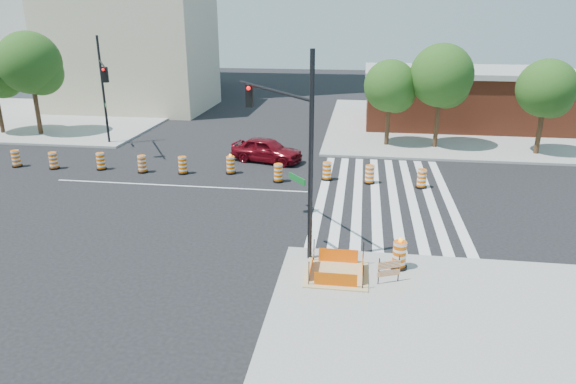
{
  "coord_description": "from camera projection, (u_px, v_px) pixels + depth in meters",
  "views": [
    {
      "loc": [
        9.6,
        -25.14,
        8.91
      ],
      "look_at": [
        6.55,
        -4.09,
        1.4
      ],
      "focal_mm": 32.0,
      "sensor_mm": 36.0,
      "label": 1
    }
  ],
  "objects": [
    {
      "name": "brick_storefront",
      "position": [
        467.0,
        98.0,
        41.33
      ],
      "size": [
        16.5,
        8.5,
        4.6
      ],
      "color": "brown",
      "rests_on": "ground"
    },
    {
      "name": "sidewalk_ne",
      "position": [
        464.0,
        125.0,
        42.07
      ],
      "size": [
        22.0,
        22.0,
        0.15
      ],
      "primitive_type": "cube",
      "color": "gray",
      "rests_on": "ground"
    },
    {
      "name": "median_drum_5",
      "position": [
        231.0,
        165.0,
        29.66
      ],
      "size": [
        0.6,
        0.6,
        1.18
      ],
      "color": "black",
      "rests_on": "ground"
    },
    {
      "name": "crosswalk_east",
      "position": [
        384.0,
        195.0,
        26.25
      ],
      "size": [
        6.75,
        13.5,
        0.01
      ],
      "color": "silver",
      "rests_on": "ground"
    },
    {
      "name": "median_drum_8",
      "position": [
        370.0,
        175.0,
        27.95
      ],
      "size": [
        0.6,
        0.6,
        1.02
      ],
      "color": "black",
      "rests_on": "ground"
    },
    {
      "name": "beige_midrise",
      "position": [
        133.0,
        55.0,
        48.21
      ],
      "size": [
        14.0,
        10.0,
        10.0
      ],
      "primitive_type": "cube",
      "color": "#C2B794",
      "rests_on": "ground"
    },
    {
      "name": "tree_north_c",
      "position": [
        390.0,
        89.0,
        34.54
      ],
      "size": [
        3.5,
        3.49,
        5.93
      ],
      "color": "#382314",
      "rests_on": "ground"
    },
    {
      "name": "barricade",
      "position": [
        389.0,
        269.0,
        17.35
      ],
      "size": [
        0.77,
        0.36,
        0.97
      ],
      "rotation": [
        0.0,
        0.0,
        0.4
      ],
      "color": "#E45B04",
      "rests_on": "ground"
    },
    {
      "name": "median_drum_9",
      "position": [
        422.0,
        179.0,
        27.24
      ],
      "size": [
        0.6,
        0.6,
        1.02
      ],
      "color": "black",
      "rests_on": "ground"
    },
    {
      "name": "tree_north_d",
      "position": [
        442.0,
        79.0,
        33.68
      ],
      "size": [
        4.13,
        4.13,
        7.01
      ],
      "color": "#382314",
      "rests_on": "ground"
    },
    {
      "name": "ground",
      "position": [
        179.0,
        186.0,
        27.72
      ],
      "size": [
        120.0,
        120.0,
        0.0
      ],
      "primitive_type": "plane",
      "color": "black",
      "rests_on": "ground"
    },
    {
      "name": "lane_centerline",
      "position": [
        179.0,
        186.0,
        27.72
      ],
      "size": [
        14.0,
        0.12,
        0.01
      ],
      "primitive_type": "cube",
      "color": "silver",
      "rests_on": "ground"
    },
    {
      "name": "median_drum_0",
      "position": [
        16.0,
        159.0,
        30.96
      ],
      "size": [
        0.6,
        0.6,
        1.02
      ],
      "color": "black",
      "rests_on": "ground"
    },
    {
      "name": "median_drum_4",
      "position": [
        183.0,
        166.0,
        29.62
      ],
      "size": [
        0.6,
        0.6,
        1.02
      ],
      "color": "black",
      "rests_on": "ground"
    },
    {
      "name": "red_coupe",
      "position": [
        267.0,
        150.0,
        31.95
      ],
      "size": [
        4.79,
        2.92,
        1.52
      ],
      "primitive_type": "imported",
      "rotation": [
        0.0,
        0.0,
        1.3
      ],
      "color": "#620811",
      "rests_on": "ground"
    },
    {
      "name": "tree_north_b",
      "position": [
        31.0,
        66.0,
        37.33
      ],
      "size": [
        4.49,
        4.49,
        7.64
      ],
      "color": "#382314",
      "rests_on": "ground"
    },
    {
      "name": "median_drum_6",
      "position": [
        278.0,
        174.0,
        28.21
      ],
      "size": [
        0.6,
        0.6,
        1.02
      ],
      "color": "black",
      "rests_on": "ground"
    },
    {
      "name": "sidewalk_nw",
      "position": [
        57.0,
        114.0,
        46.93
      ],
      "size": [
        22.0,
        22.0,
        0.15
      ],
      "primitive_type": "cube",
      "color": "gray",
      "rests_on": "ground"
    },
    {
      "name": "signal_pole_se",
      "position": [
        288.0,
        132.0,
        19.1
      ],
      "size": [
        3.65,
        4.61,
        7.61
      ],
      "rotation": [
        0.0,
        0.0,
        2.24
      ],
      "color": "black",
      "rests_on": "ground"
    },
    {
      "name": "signal_pole_nw",
      "position": [
        103.0,
        83.0,
        33.65
      ],
      "size": [
        2.9,
        4.8,
        7.27
      ],
      "rotation": [
        0.0,
        0.0,
        -1.04
      ],
      "color": "black",
      "rests_on": "ground"
    },
    {
      "name": "median_drum_2",
      "position": [
        101.0,
        162.0,
        30.41
      ],
      "size": [
        0.6,
        0.6,
        1.02
      ],
      "color": "black",
      "rests_on": "ground"
    },
    {
      "name": "median_drum_1",
      "position": [
        54.0,
        161.0,
        30.55
      ],
      "size": [
        0.6,
        0.6,
        1.02
      ],
      "color": "black",
      "rests_on": "ground"
    },
    {
      "name": "pit_drum",
      "position": [
        399.0,
        256.0,
        18.36
      ],
      "size": [
        0.61,
        0.61,
        1.19
      ],
      "color": "black",
      "rests_on": "ground"
    },
    {
      "name": "tree_north_e",
      "position": [
        546.0,
        92.0,
        32.23
      ],
      "size": [
        3.64,
        3.63,
        6.18
      ],
      "color": "#382314",
      "rests_on": "ground"
    },
    {
      "name": "excavation_pit",
      "position": [
        337.0,
        273.0,
        18.04
      ],
      "size": [
        2.2,
        2.2,
        0.9
      ],
      "color": "tan",
      "rests_on": "ground"
    },
    {
      "name": "median_drum_3",
      "position": [
        142.0,
        165.0,
        29.85
      ],
      "size": [
        0.6,
        0.6,
        1.02
      ],
      "color": "black",
      "rests_on": "ground"
    },
    {
      "name": "median_drum_7",
      "position": [
        327.0,
        172.0,
        28.52
      ],
      "size": [
        0.6,
        0.6,
        1.02
      ],
      "color": "black",
      "rests_on": "ground"
    }
  ]
}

